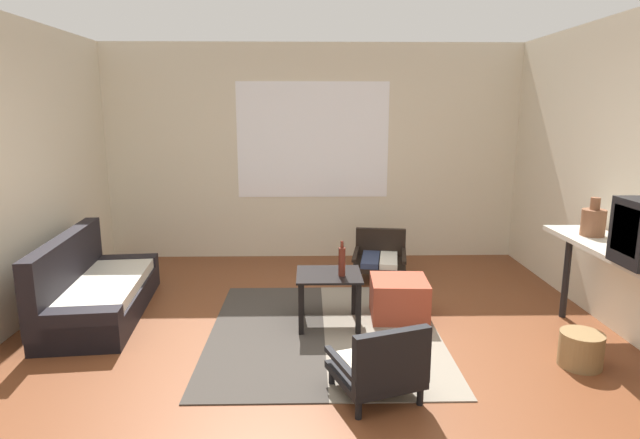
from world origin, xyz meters
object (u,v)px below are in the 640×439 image
Objects in this scene: console_shelf at (629,264)px; glass_bottle at (342,261)px; coffee_table at (329,285)px; armchair_striped_foreground at (380,367)px; ottoman_orange at (399,299)px; clay_vase at (593,221)px; couch at (95,291)px; wicker_basket at (581,349)px; armchair_by_window at (380,256)px.

glass_bottle is (-2.08, 0.69, -0.17)m from console_shelf.
armchair_striped_foreground is (0.29, -1.25, -0.13)m from coffee_table.
clay_vase is at bearing -13.17° from ottoman_orange.
couch is 4.51m from console_shelf.
armchair_striped_foreground is 1.64m from wicker_basket.
armchair_striped_foreground is at bearing -104.51° from ottoman_orange.
armchair_by_window is at bearing 119.61° from wicker_basket.
console_shelf is at bearing -30.15° from ottoman_orange.
armchair_by_window is 1.54m from glass_bottle.
wicker_basket is at bearing -168.44° from console_shelf.
ottoman_orange is 1.54m from wicker_basket.
ottoman_orange is 0.72m from glass_bottle.
couch is at bearing 164.94° from wicker_basket.
glass_bottle is at bearing -27.15° from coffee_table.
armchair_striped_foreground reaches higher than ottoman_orange.
clay_vase is (4.36, -0.49, 0.75)m from couch.
ottoman_orange is 1.58× the size of clay_vase.
armchair_striped_foreground is at bearing -81.43° from glass_bottle.
coffee_table is at bearing 152.85° from glass_bottle.
couch reaches higher than armchair_striped_foreground.
coffee_table is at bearing -7.21° from couch.
ottoman_orange is at bearing 149.85° from console_shelf.
clay_vase reaches higher than armchair_by_window.
coffee_table reaches higher than wicker_basket.
couch is 0.95× the size of console_shelf.
glass_bottle is (-0.18, 1.20, 0.37)m from armchair_striped_foreground.
console_shelf is 0.57m from clay_vase.
clay_vase is at bearing -5.55° from coffee_table.
armchair_by_window is 1.08× the size of armchair_striped_foreground.
wicker_basket is (1.86, -0.81, -0.24)m from coffee_table.
coffee_table is 0.27m from glass_bottle.
armchair_by_window is at bearing 82.43° from armchair_striped_foreground.
coffee_table is 2.28m from clay_vase.
console_shelf is at bearing -90.00° from clay_vase.
wicker_basket is (1.21, -0.96, -0.05)m from ottoman_orange.
couch is 3.01m from armchair_by_window.
clay_vase is 1.04× the size of glass_bottle.
couch is 2.83m from ottoman_orange.
clay_vase is (2.19, -0.21, 0.61)m from coffee_table.
console_shelf reaches higher than coffee_table.
armchair_striped_foreground reaches higher than wicker_basket.
wicker_basket is (4.04, -1.09, -0.10)m from couch.
armchair_striped_foreground is 1.32× the size of ottoman_orange.
wicker_basket is (1.75, -0.75, -0.48)m from glass_bottle.
console_shelf is 5.85× the size of clay_vase.
armchair_striped_foreground reaches higher than coffee_table.
armchair_striped_foreground is (-0.35, -2.60, -0.01)m from armchair_by_window.
ottoman_orange is 1.64× the size of glass_bottle.
couch is at bearing 166.84° from console_shelf.
coffee_table is 0.84× the size of armchair_striped_foreground.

